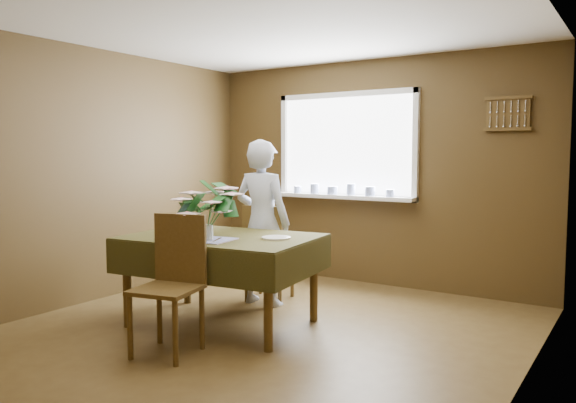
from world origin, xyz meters
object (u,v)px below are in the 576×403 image
Objects in this scene: chair_far at (266,249)px; seated_woman at (262,223)px; flower_bouquet at (207,205)px; dining_table at (221,247)px; chair_near at (173,278)px.

seated_woman is at bearing 88.98° from chair_far.
seated_woman is 1.03m from flower_bouquet.
seated_woman is (0.02, -0.10, 0.27)m from chair_far.
chair_far reaches higher than dining_table.
dining_table is 0.47m from flower_bouquet.
chair_far is (-0.11, 0.82, -0.15)m from dining_table.
flower_bouquet reaches higher than dining_table.
flower_bouquet reaches higher than chair_near.
chair_far is 1.54m from chair_near.
chair_near is 1.46m from seated_woman.
seated_woman is (-0.20, 1.42, 0.25)m from chair_near.
dining_table is 1.06× the size of seated_woman.
chair_far is 0.60× the size of seated_woman.
flower_bouquet is at bearing 86.52° from chair_far.
seated_woman reaches higher than flower_bouquet.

